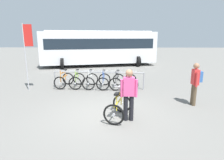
{
  "coord_description": "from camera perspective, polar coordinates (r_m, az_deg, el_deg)",
  "views": [
    {
      "loc": [
        0.36,
        -6.07,
        2.6
      ],
      "look_at": [
        0.22,
        0.82,
        1.0
      ],
      "focal_mm": 30.15,
      "sensor_mm": 36.0,
      "label": 1
    }
  ],
  "objects": [
    {
      "name": "ground_plane",
      "position": [
        6.62,
        -2.1,
        -10.09
      ],
      "size": [
        80.0,
        80.0,
        0.0
      ],
      "primitive_type": "plane",
      "color": "slate"
    },
    {
      "name": "bus_distant",
      "position": [
        17.14,
        -3.87,
        10.15
      ],
      "size": [
        10.31,
        4.9,
        3.08
      ],
      "color": "silver",
      "rests_on": "ground"
    },
    {
      "name": "racked_bike_white",
      "position": [
        9.81,
        -6.59,
        -0.18
      ],
      "size": [
        0.73,
        1.15,
        0.97
      ],
      "color": "black",
      "rests_on": "ground"
    },
    {
      "name": "racked_bike_red",
      "position": [
        9.61,
        5.76,
        -0.44
      ],
      "size": [
        0.67,
        1.12,
        0.98
      ],
      "color": "black",
      "rests_on": "ground"
    },
    {
      "name": "racked_bike_black",
      "position": [
        9.63,
        1.59,
        -0.35
      ],
      "size": [
        0.85,
        1.21,
        0.98
      ],
      "color": "black",
      "rests_on": "ground"
    },
    {
      "name": "banner_flag",
      "position": [
        9.81,
        -24.36,
        9.76
      ],
      "size": [
        0.45,
        0.05,
        3.2
      ],
      "color": "#B2B2B7",
      "rests_on": "ground"
    },
    {
      "name": "featured_bicycle",
      "position": [
        6.17,
        2.1,
        -7.39
      ],
      "size": [
        0.93,
        1.25,
        0.97
      ],
      "color": "black",
      "rests_on": "ground"
    },
    {
      "name": "racked_bike_lime",
      "position": [
        9.98,
        -10.53,
        -0.09
      ],
      "size": [
        0.67,
        1.09,
        0.97
      ],
      "color": "black",
      "rests_on": "ground"
    },
    {
      "name": "racked_bike_orange",
      "position": [
        10.19,
        -14.33,
        -0.01
      ],
      "size": [
        0.83,
        1.19,
        0.97
      ],
      "color": "black",
      "rests_on": "ground"
    },
    {
      "name": "person_with_featured_bike",
      "position": [
        5.82,
        5.12,
        -3.91
      ],
      "size": [
        0.53,
        0.22,
        1.64
      ],
      "color": "black",
      "rests_on": "ground"
    },
    {
      "name": "pedestrian_with_backpack",
      "position": [
        7.81,
        23.97,
        -0.38
      ],
      "size": [
        0.34,
        0.53,
        1.64
      ],
      "color": "brown",
      "rests_on": "ground"
    },
    {
      "name": "racked_bike_blue",
      "position": [
        9.7,
        -2.54,
        -0.27
      ],
      "size": [
        0.69,
        1.11,
        0.97
      ],
      "color": "black",
      "rests_on": "ground"
    },
    {
      "name": "bike_rack_rail",
      "position": [
        9.49,
        -4.17,
        1.48
      ],
      "size": [
        4.6,
        0.38,
        0.88
      ],
      "color": "#99999E",
      "rests_on": "ground"
    }
  ]
}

